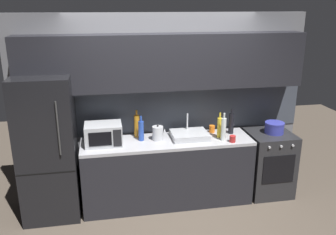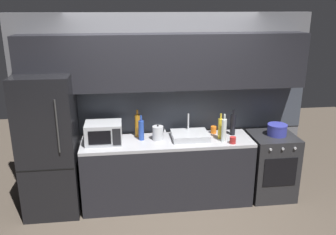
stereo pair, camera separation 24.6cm
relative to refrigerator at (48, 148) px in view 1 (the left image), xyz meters
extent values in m
cube|color=slate|center=(1.50, 0.40, 0.34)|extent=(3.97, 0.10, 2.50)
cube|color=#3D424C|center=(1.50, 0.35, 0.29)|extent=(3.97, 0.01, 0.60)
cube|color=black|center=(1.50, 0.18, 0.99)|extent=(3.65, 0.34, 0.70)
cube|color=black|center=(1.50, 0.00, -0.48)|extent=(2.23, 0.60, 0.86)
cube|color=#9E9EA3|center=(1.50, 0.00, -0.03)|extent=(2.23, 0.60, 0.04)
cube|color=black|center=(0.00, 0.00, 0.00)|extent=(0.68, 0.66, 1.81)
cube|color=black|center=(0.00, -0.33, -0.18)|extent=(0.67, 0.00, 0.01)
cylinder|color=#333333|center=(0.19, -0.35, 0.36)|extent=(0.02, 0.02, 0.63)
cube|color=#232326|center=(2.95, 0.00, -0.46)|extent=(0.60, 0.60, 0.90)
cube|color=black|center=(2.95, -0.30, -0.41)|extent=(0.45, 0.01, 0.40)
cylinder|color=#B2B2B7|center=(2.79, -0.31, -0.08)|extent=(0.03, 0.02, 0.03)
cylinder|color=#B2B2B7|center=(2.95, -0.31, -0.08)|extent=(0.03, 0.02, 0.03)
cylinder|color=#B2B2B7|center=(3.12, -0.31, -0.08)|extent=(0.03, 0.02, 0.03)
cube|color=#A8AAAF|center=(0.68, 0.02, 0.13)|extent=(0.46, 0.34, 0.27)
cube|color=black|center=(0.64, -0.15, 0.13)|extent=(0.28, 0.01, 0.18)
cube|color=black|center=(0.85, -0.15, 0.13)|extent=(0.10, 0.01, 0.22)
cube|color=#ADAFB5|center=(1.80, 0.03, 0.03)|extent=(0.48, 0.38, 0.08)
cylinder|color=silver|center=(1.80, 0.16, 0.18)|extent=(0.02, 0.02, 0.22)
cylinder|color=#B7BABF|center=(1.38, 0.04, 0.09)|extent=(0.14, 0.14, 0.18)
sphere|color=black|center=(1.38, 0.04, 0.19)|extent=(0.02, 0.02, 0.02)
cone|color=#B7BABF|center=(1.47, 0.04, 0.12)|extent=(0.03, 0.03, 0.05)
cylinder|color=gold|center=(2.20, -0.01, 0.13)|extent=(0.06, 0.06, 0.27)
cylinder|color=gold|center=(2.20, -0.01, 0.30)|extent=(0.02, 0.02, 0.07)
cylinder|color=black|center=(2.40, 0.10, 0.13)|extent=(0.07, 0.07, 0.28)
cylinder|color=black|center=(2.40, 0.10, 0.31)|extent=(0.03, 0.03, 0.07)
cylinder|color=silver|center=(2.21, -0.13, 0.14)|extent=(0.06, 0.06, 0.30)
cylinder|color=silver|center=(2.21, -0.13, 0.33)|extent=(0.02, 0.02, 0.07)
cylinder|color=#234299|center=(1.16, 0.06, 0.12)|extent=(0.07, 0.07, 0.26)
cylinder|color=#234299|center=(1.16, 0.06, 0.29)|extent=(0.03, 0.03, 0.07)
cylinder|color=#B27019|center=(1.12, 0.20, 0.14)|extent=(0.07, 0.07, 0.30)
cylinder|color=#B27019|center=(1.12, 0.20, 0.33)|extent=(0.03, 0.03, 0.07)
cylinder|color=orange|center=(2.16, 0.19, 0.04)|extent=(0.08, 0.08, 0.10)
cylinder|color=#A82323|center=(2.31, -0.21, 0.04)|extent=(0.08, 0.08, 0.09)
cylinder|color=#333899|center=(2.99, 0.00, 0.06)|extent=(0.26, 0.26, 0.13)
cylinder|color=#333899|center=(2.99, 0.00, 0.14)|extent=(0.26, 0.26, 0.02)
camera|label=1|loc=(0.71, -4.24, 1.69)|focal=37.86mm
camera|label=2|loc=(0.96, -4.28, 1.69)|focal=37.86mm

